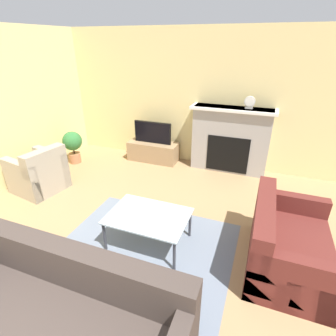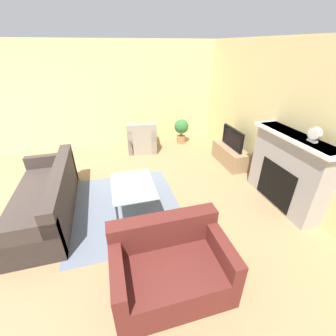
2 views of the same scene
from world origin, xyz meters
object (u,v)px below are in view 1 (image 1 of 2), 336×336
Objects in this scene: couch_sectional at (63,320)px; mantel_clock at (250,102)px; potted_plant at (73,144)px; couch_loveseat at (285,246)px; armchair_by_window at (39,175)px; tv at (153,132)px; coffee_table at (148,218)px.

couch_sectional is 9.73× the size of mantel_clock.
potted_plant is at bearing 127.43° from couch_sectional.
couch_loveseat and armchair_by_window have the same top height.
tv is 0.63× the size of couch_loveseat.
coffee_table is at bearing -34.20° from potted_plant.
couch_sectional is 2.17× the size of coffee_table.
couch_sectional is at bearing 132.32° from couch_loveseat.
coffee_table is at bearing -67.53° from tv.
couch_sectional is 4.31m from mantel_clock.
potted_plant is 3.12× the size of mantel_clock.
couch_loveseat is 2.76m from mantel_clock.
mantel_clock is at bearing 3.64° from tv.
couch_loveseat is at bearing 7.00° from coffee_table.
potted_plant is (-4.23, 1.56, 0.14)m from couch_loveseat.
couch_sectional is 3.12× the size of potted_plant.
tv is at bearing 153.90° from armchair_by_window.
armchair_by_window is (-2.24, 2.01, 0.01)m from couch_sectional.
coffee_table is 1.44× the size of potted_plant.
mantel_clock is (-0.76, 2.40, 1.12)m from couch_loveseat.
couch_loveseat is (2.67, -2.28, -0.36)m from tv.
couch_loveseat is at bearing 42.32° from couch_sectional.
tv is 1.74m from potted_plant.
mantel_clock reaches higher than tv.
coffee_table is (-1.64, -0.20, 0.11)m from couch_loveseat.
tv reaches higher than couch_loveseat.
tv is 2.06m from mantel_clock.
armchair_by_window is at bearing -148.22° from mantel_clock.
armchair_by_window is 4.00m from mantel_clock.
couch_loveseat is 4.51m from potted_plant.
tv is 0.38× the size of couch_sectional.
tv reaches higher than armchair_by_window.
coffee_table is 2.93m from mantel_clock.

